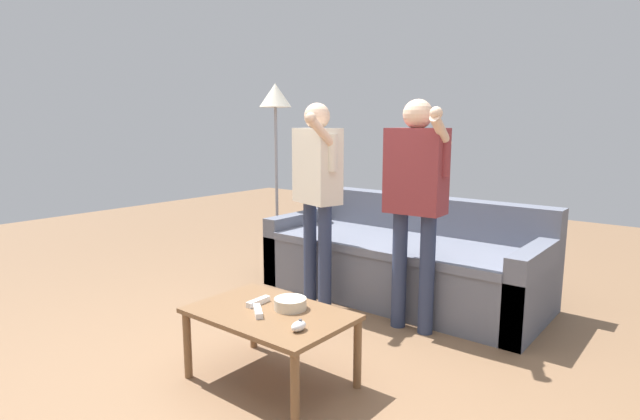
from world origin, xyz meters
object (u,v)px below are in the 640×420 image
floor_lamp (276,112)px  snack_bowl (290,304)px  couch (404,262)px  game_remote_wand_far (258,311)px  game_remote_wand_near (258,302)px  coffee_table (270,321)px  game_remote_nunchuk (299,326)px  player_left (317,181)px  player_right (415,188)px

floor_lamp → snack_bowl: bearing=-44.7°
couch → game_remote_wand_far: 1.75m
game_remote_wand_near → game_remote_wand_far: same height
couch → coffee_table: size_ratio=2.58×
game_remote_nunchuk → floor_lamp: bearing=135.8°
couch → floor_lamp: size_ratio=1.25×
player_left → game_remote_wand_near: player_left is taller
couch → player_right: 0.97m
couch → player_left: size_ratio=1.43×
floor_lamp → player_right: size_ratio=1.14×
game_remote_wand_far → player_right: bearing=77.1°
floor_lamp → player_right: 2.01m
floor_lamp → game_remote_wand_near: 2.49m
player_right → game_remote_wand_far: size_ratio=10.44×
snack_bowl → player_right: size_ratio=0.11×
couch → snack_bowl: (0.20, -1.59, 0.15)m
game_remote_nunchuk → player_right: 1.32m
game_remote_nunchuk → game_remote_wand_far: (-0.31, 0.03, -0.01)m
coffee_table → player_right: bearing=77.7°
player_left → game_remote_wand_far: (0.52, -1.13, -0.55)m
player_right → game_remote_nunchuk: bearing=-88.0°
game_remote_nunchuk → game_remote_wand_near: 0.43m
snack_bowl → player_right: 1.16m
player_left → game_remote_nunchuk: bearing=-54.4°
floor_lamp → player_left: (1.05, -0.67, -0.53)m
snack_bowl → game_remote_nunchuk: 0.30m
coffee_table → snack_bowl: 0.14m
coffee_table → player_right: 1.30m
floor_lamp → game_remote_wand_far: (1.57, -1.80, -1.08)m
couch → player_right: (0.39, -0.57, 0.68)m
couch → game_remote_nunchuk: bearing=-76.4°
snack_bowl → game_remote_wand_far: (-0.08, -0.16, -0.01)m
coffee_table → game_remote_wand_far: size_ratio=5.79×
coffee_table → player_left: (-0.55, 1.06, 0.62)m
snack_bowl → game_remote_wand_far: snack_bowl is taller
snack_bowl → player_right: player_right is taller
snack_bowl → player_left: 1.26m
coffee_table → floor_lamp: size_ratio=0.48×
floor_lamp → game_remote_wand_near: (1.47, -1.69, -1.08)m
snack_bowl → floor_lamp: floor_lamp is taller
coffee_table → snack_bowl: snack_bowl is taller
coffee_table → game_remote_nunchuk: size_ratio=9.69×
snack_bowl → game_remote_nunchuk: snack_bowl is taller
game_remote_wand_near → player_left: bearing=112.1°
player_right → floor_lamp: bearing=161.4°
coffee_table → game_remote_wand_near: size_ratio=5.42×
couch → game_remote_nunchuk: (0.43, -1.78, 0.14)m
couch → floor_lamp: 1.89m
player_left → player_right: bearing=3.4°
coffee_table → player_left: bearing=117.2°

